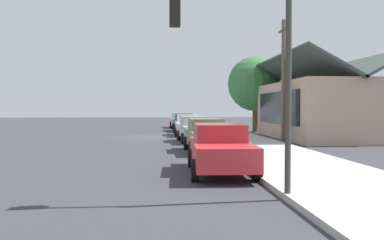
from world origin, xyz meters
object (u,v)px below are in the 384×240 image
Objects in this scene: car_cherry at (220,148)px; shade_tree at (255,84)px; traffic_light_main at (243,48)px; fire_hydrant_red at (199,126)px; utility_pole_wooden at (283,78)px; car_ivory at (187,125)px; car_navy at (184,122)px; car_seafoam at (179,120)px; car_silver at (194,129)px; car_olive at (206,135)px.

shade_tree is (-21.95, 6.34, 3.40)m from car_cherry.
traffic_light_main reaches higher than fire_hydrant_red.
shade_tree is at bearing 175.87° from utility_pole_wooden.
fire_hydrant_red is at bearing 166.64° from car_ivory.
utility_pole_wooden reaches higher than car_cherry.
car_navy reaches higher than fire_hydrant_red.
utility_pole_wooden is 10.56× the size of fire_hydrant_red.
shade_tree reaches higher than fire_hydrant_red.
shade_tree is 26.76m from traffic_light_main.
car_seafoam is 0.96× the size of car_navy.
car_seafoam is at bearing -141.20° from shade_tree.
car_silver is at bearing -0.60° from car_navy.
utility_pole_wooden is (-11.30, 5.57, 3.11)m from car_cherry.
car_cherry is at bearing -16.11° from shade_tree.
utility_pole_wooden is (10.65, -0.77, -0.28)m from shade_tree.
traffic_light_main is 16.33m from utility_pole_wooden.
car_seafoam is at bearing -166.21° from fire_hydrant_red.
car_navy is 0.72× the size of shade_tree.
traffic_light_main is at bearing 0.87° from car_cherry.
traffic_light_main is 27.85m from fire_hydrant_red.
utility_pole_wooden reaches higher than traffic_light_main.
car_olive is (17.31, 0.09, -0.00)m from car_navy.
car_seafoam and car_silver have the same top height.
car_navy is at bearing -178.30° from car_cherry.
car_silver is at bearing 179.44° from car_olive.
shade_tree is 10.68m from utility_pole_wooden.
car_silver is 6.29m from utility_pole_wooden.
fire_hydrant_red is at bearing 170.06° from car_silver.
car_ivory and car_cherry have the same top height.
car_silver is 1.02× the size of car_olive.
car_silver is 0.86× the size of traffic_light_main.
shade_tree reaches higher than car_ivory.
utility_pole_wooden is at bearing 17.39° from car_seafoam.
car_olive is (11.52, 0.16, -0.00)m from car_ivory.
car_navy is 1.44m from fire_hydrant_red.
traffic_light_main is (15.99, -0.24, 2.68)m from car_silver.
car_seafoam is 33.88m from traffic_light_main.
car_ivory is (11.96, 0.03, -0.00)m from car_seafoam.
fire_hydrant_red is at bearing 14.57° from car_seafoam.
car_seafoam is 0.61× the size of utility_pole_wooden.
car_cherry is at bearing 0.52° from car_ivory.
car_cherry is at bearing 178.77° from traffic_light_main.
utility_pole_wooden reaches higher than car_silver.
car_seafoam is at bearing -163.39° from utility_pole_wooden.
car_ivory is at bearing 177.53° from car_silver.
car_cherry is 23.68m from fire_hydrant_red.
car_ivory is at bearing 179.15° from car_olive.
car_olive is at bearing -46.64° from utility_pole_wooden.
car_seafoam is at bearing 178.82° from car_olive.
car_ivory is 9.05m from utility_pole_wooden.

